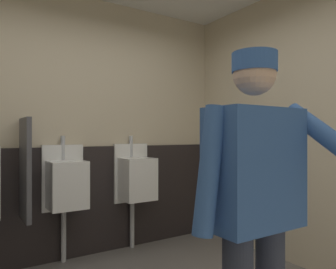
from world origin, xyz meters
The scene contains 7 objects.
wall_back centered at (0.00, 1.75, 1.35)m, with size 4.07×0.12×2.70m, color beige.
wall_right centered at (1.79, 0.00, 1.35)m, with size 0.12×3.98×2.70m, color beige.
wainscot_band_back centered at (0.00, 1.67, 0.56)m, with size 3.47×0.03×1.13m, color black.
urinal_middle centered at (-0.12, 1.53, 0.78)m, with size 0.40×0.34×1.24m.
urinal_right centered at (0.63, 1.53, 0.78)m, with size 0.40×0.34×1.24m.
privacy_divider_panel centered at (-0.49, 1.46, 0.95)m, with size 0.04×0.40×0.90m, color #4C4C51.
person centered at (0.19, -0.55, 0.96)m, with size 0.68×0.60×1.63m.
Camera 1 is at (-0.97, -1.59, 1.25)m, focal length 34.32 mm.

